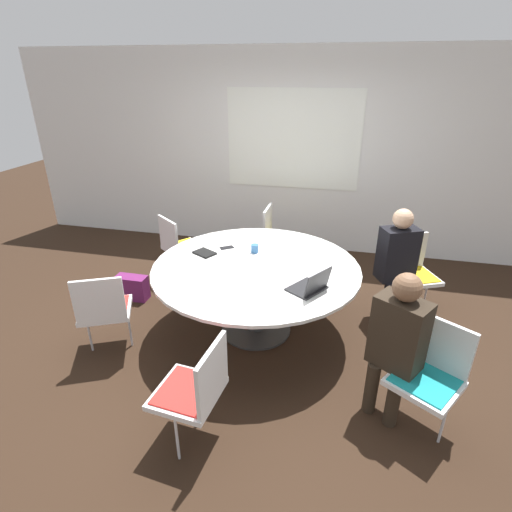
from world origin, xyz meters
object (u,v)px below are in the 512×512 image
(person_1, at_px, (398,256))
(spiral_notebook, at_px, (205,253))
(chair_4, at_px, (104,307))
(person_0, at_px, (397,337))
(coffee_cup, at_px, (255,249))
(chair_0, at_px, (430,370))
(chair_2, at_px, (277,234))
(cell_phone, at_px, (227,248))
(handbag, at_px, (132,288))
(chair_5, at_px, (196,387))
(chair_3, at_px, (179,244))
(chair_1, at_px, (412,268))
(laptop, at_px, (311,286))

(person_1, distance_m, spiral_notebook, 1.95)
(chair_4, xyz_separation_m, person_0, (2.45, -0.15, 0.20))
(person_0, xyz_separation_m, coffee_cup, (-1.29, 1.10, 0.08))
(chair_0, height_order, chair_2, same)
(chair_4, distance_m, cell_phone, 1.32)
(spiral_notebook, height_order, handbag, spiral_notebook)
(spiral_notebook, bearing_deg, chair_5, -72.79)
(chair_4, height_order, handbag, chair_4)
(person_1, relative_size, cell_phone, 7.69)
(chair_3, height_order, chair_4, same)
(spiral_notebook, xyz_separation_m, handbag, (-0.96, 0.14, -0.60))
(chair_3, bearing_deg, spiral_notebook, -11.02)
(chair_0, bearing_deg, chair_3, 0.26)
(person_0, relative_size, person_1, 1.00)
(chair_1, relative_size, spiral_notebook, 3.28)
(chair_2, height_order, coffee_cup, chair_2)
(chair_2, xyz_separation_m, chair_4, (-1.19, -2.06, 0.00))
(person_1, xyz_separation_m, spiral_notebook, (-1.90, -0.45, 0.04))
(person_0, distance_m, spiral_notebook, 2.02)
(chair_2, height_order, laptop, laptop)
(chair_2, bearing_deg, chair_1, 68.83)
(chair_3, height_order, handbag, chair_3)
(chair_3, xyz_separation_m, person_0, (2.36, -1.62, 0.20))
(cell_phone, bearing_deg, spiral_notebook, -132.86)
(person_1, distance_m, coffee_cup, 1.45)
(chair_2, height_order, cell_phone, chair_2)
(chair_4, height_order, person_0, person_0)
(chair_5, xyz_separation_m, spiral_notebook, (-0.48, 1.54, 0.24))
(cell_phone, bearing_deg, coffee_cup, -7.39)
(cell_phone, xyz_separation_m, handbag, (-1.14, -0.05, -0.59))
(chair_1, distance_m, chair_5, 2.70)
(chair_0, bearing_deg, laptop, 3.73)
(laptop, distance_m, spiral_notebook, 1.23)
(chair_3, xyz_separation_m, laptop, (1.70, -1.17, 0.28))
(chair_3, relative_size, laptop, 2.14)
(chair_4, distance_m, person_0, 2.46)
(spiral_notebook, bearing_deg, chair_1, 16.74)
(chair_3, relative_size, handbag, 2.34)
(coffee_cup, bearing_deg, chair_3, 153.86)
(handbag, bearing_deg, person_1, 6.30)
(chair_4, distance_m, person_1, 2.87)
(chair_1, relative_size, coffee_cup, 9.94)
(chair_5, height_order, person_0, person_0)
(person_1, bearing_deg, chair_4, 1.41)
(chair_2, bearing_deg, person_0, 30.54)
(chair_4, bearing_deg, laptop, -15.86)
(spiral_notebook, bearing_deg, cell_phone, 47.14)
(spiral_notebook, height_order, coffee_cup, coffee_cup)
(chair_1, bearing_deg, handbag, -15.37)
(chair_2, height_order, chair_4, same)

